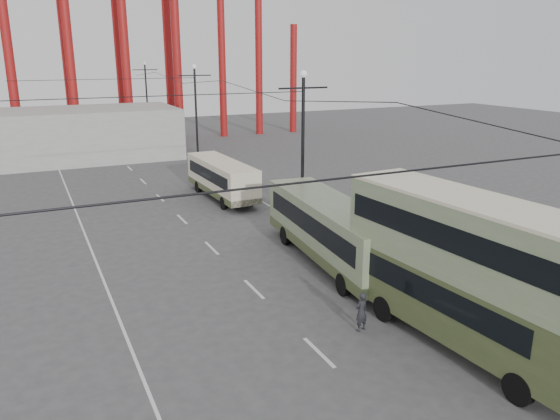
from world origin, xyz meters
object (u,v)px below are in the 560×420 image
double_decker_bus (468,266)px  pedestrian (361,312)px  single_decker_green (331,229)px  single_decker_cream (222,178)px

double_decker_bus → pedestrian: (-2.66, 2.50, -2.31)m
single_decker_green → single_decker_cream: single_decker_green is taller
double_decker_bus → single_decker_green: bearing=86.2°
double_decker_bus → single_decker_cream: (-0.76, 23.67, -1.53)m
double_decker_bus → pedestrian: 4.32m
single_decker_cream → pedestrian: size_ratio=5.71×
double_decker_bus → single_decker_green: (-0.10, 9.16, -1.30)m
pedestrian → double_decker_bus: bearing=123.4°
single_decker_green → single_decker_cream: size_ratio=1.27×
single_decker_green → pedestrian: single_decker_green is taller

